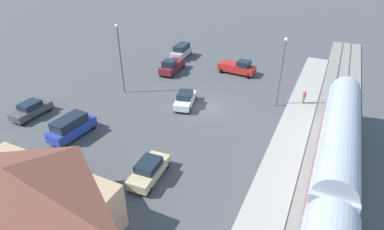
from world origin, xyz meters
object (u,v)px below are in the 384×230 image
at_px(sedan_white, 185,99).
at_px(suv_blue, 71,127).
at_px(pickup_red, 238,67).
at_px(sedan_tan, 149,170).
at_px(pickup_maroon, 172,66).
at_px(suv_silver, 181,51).
at_px(sedan_charcoal, 31,109).
at_px(light_pole_near_platform, 282,65).
at_px(pedestrian_on_platform, 304,96).
at_px(station_building, 15,202).
at_px(light_pole_lot_center, 120,52).

distance_m(sedan_white, suv_blue, 13.06).
height_order(pickup_red, sedan_tan, pickup_red).
xyz_separation_m(pickup_maroon, sedan_tan, (-9.68, 21.59, -0.15)).
height_order(suv_silver, sedan_charcoal, suv_silver).
bearing_deg(suv_silver, light_pole_near_platform, 149.86).
bearing_deg(pickup_red, sedan_charcoal, 52.62).
xyz_separation_m(pickup_red, light_pole_near_platform, (-7.44, 7.73, 4.14)).
height_order(pedestrian_on_platform, pickup_red, pickup_red).
relative_size(suv_silver, sedan_charcoal, 1.11).
relative_size(pedestrian_on_platform, sedan_white, 0.36).
bearing_deg(pickup_maroon, sedan_white, 126.97).
xyz_separation_m(suv_blue, light_pole_near_platform, (-17.18, -15.47, 4.02)).
xyz_separation_m(sedan_white, sedan_tan, (-3.10, 12.84, 0.00)).
relative_size(pedestrian_on_platform, suv_silver, 0.34).
bearing_deg(suv_blue, suv_silver, -87.74).
height_order(station_building, sedan_white, station_building).
bearing_deg(sedan_tan, sedan_white, -76.44).
distance_m(sedan_white, sedan_tan, 13.20).
xyz_separation_m(sedan_white, light_pole_near_platform, (-9.88, -4.64, 4.29)).
height_order(suv_blue, light_pole_lot_center, light_pole_lot_center).
relative_size(sedan_charcoal, sedan_tan, 0.98).
xyz_separation_m(station_building, pedestrian_on_platform, (-14.05, -27.34, -1.73)).
bearing_deg(sedan_white, pedestrian_on_platform, -154.38).
bearing_deg(station_building, suv_blue, -60.12).
distance_m(station_building, sedan_charcoal, 17.59).
bearing_deg(pickup_red, station_building, 83.61).
distance_m(sedan_tan, light_pole_near_platform, 19.23).
xyz_separation_m(suv_blue, sedan_charcoal, (7.12, -1.14, -0.27)).
bearing_deg(pickup_red, pickup_maroon, 21.84).
bearing_deg(light_pole_lot_center, station_building, 109.56).
xyz_separation_m(station_building, sedan_white, (-1.32, -21.24, -2.13)).
xyz_separation_m(sedan_white, light_pole_lot_center, (8.84, 0.07, 4.57)).
bearing_deg(suv_silver, pedestrian_on_platform, 156.61).
height_order(light_pole_near_platform, light_pole_lot_center, light_pole_lot_center).
bearing_deg(light_pole_near_platform, sedan_white, 25.15).
distance_m(suv_silver, light_pole_near_platform, 21.43).
bearing_deg(pickup_maroon, sedan_tan, 114.16).
xyz_separation_m(sedan_white, suv_silver, (8.32, -15.21, 0.27)).
bearing_deg(pickup_maroon, sedan_charcoal, 67.00).
bearing_deg(light_pole_lot_center, light_pole_near_platform, -165.89).
bearing_deg(station_building, pickup_maroon, -80.03).
bearing_deg(pedestrian_on_platform, light_pole_lot_center, 15.96).
distance_m(station_building, pickup_maroon, 30.51).
distance_m(station_building, suv_silver, 37.16).
xyz_separation_m(station_building, light_pole_lot_center, (7.52, -21.17, 2.44)).
relative_size(station_building, sedan_tan, 2.63).
height_order(sedan_white, pickup_red, pickup_red).
bearing_deg(pickup_red, suv_silver, -14.76).
height_order(pickup_maroon, sedan_tan, pickup_maroon).
xyz_separation_m(station_building, suv_blue, (5.98, -10.40, -1.86)).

